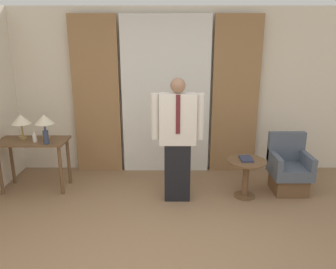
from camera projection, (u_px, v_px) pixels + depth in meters
wall_back at (165, 92)px, 5.48m from camera, size 10.00×0.06×2.70m
curtain_sheer_center at (165, 97)px, 5.37m from camera, size 1.44×0.06×2.58m
curtain_drape_left at (95, 97)px, 5.36m from camera, size 0.76×0.06×2.58m
curtain_drape_right at (234, 97)px, 5.37m from camera, size 0.76×0.06×2.58m
desk at (32, 149)px, 4.84m from camera, size 1.01×0.50×0.77m
table_lamp_left at (20, 120)px, 4.81m from camera, size 0.28×0.28×0.37m
table_lamp_right at (43, 120)px, 4.81m from camera, size 0.28×0.28×0.37m
bottle_near_edge at (33, 138)px, 4.70m from camera, size 0.06×0.06×0.16m
bottle_by_lamp at (45, 137)px, 4.60m from camera, size 0.08×0.08×0.25m
person at (176, 137)px, 4.43m from camera, size 0.71×0.23×1.72m
armchair at (287, 170)px, 4.86m from camera, size 0.55×0.55×0.86m
side_table at (245, 172)px, 4.66m from camera, size 0.55×0.55×0.56m
book at (245, 159)px, 4.62m from camera, size 0.17×0.24×0.03m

